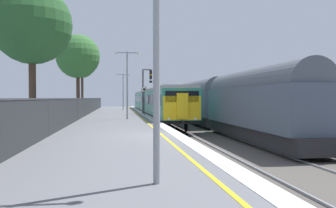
{
  "coord_description": "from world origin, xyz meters",
  "views": [
    {
      "loc": [
        -2.37,
        -16.33,
        1.73
      ],
      "look_at": [
        1.41,
        10.35,
        1.26
      ],
      "focal_mm": 37.95,
      "sensor_mm": 36.0,
      "label": 1
    }
  ],
  "objects": [
    {
      "name": "platform_back_fence",
      "position": [
        -5.45,
        0.0,
        0.9
      ],
      "size": [
        0.07,
        99.0,
        1.72
      ],
      "color": "#282B2D",
      "rests_on": "ground"
    },
    {
      "name": "speed_limit_sign",
      "position": [
        0.25,
        18.92,
        1.83
      ],
      "size": [
        0.59,
        0.08,
        2.89
      ],
      "color": "#59595B",
      "rests_on": "ground"
    },
    {
      "name": "background_tree_centre",
      "position": [
        -7.16,
        5.07,
        5.81
      ],
      "size": [
        4.56,
        4.56,
        8.23
      ],
      "color": "#473323",
      "rests_on": "ground"
    },
    {
      "name": "background_tree_left",
      "position": [
        -7.13,
        32.92,
        6.02
      ],
      "size": [
        3.42,
        3.42,
        7.88
      ],
      "color": "#473323",
      "rests_on": "ground"
    },
    {
      "name": "platform_lamp_near",
      "position": [
        -1.6,
        -9.25,
        3.16
      ],
      "size": [
        2.0,
        0.2,
        5.33
      ],
      "color": "#93999E",
      "rests_on": "ground"
    },
    {
      "name": "platform_lamp_far",
      "position": [
        -1.6,
        34.87,
        3.08
      ],
      "size": [
        2.0,
        0.2,
        5.17
      ],
      "color": "#93999E",
      "rests_on": "ground"
    },
    {
      "name": "platform_lamp_mid",
      "position": [
        -1.6,
        12.81,
        3.26
      ],
      "size": [
        2.0,
        0.2,
        5.51
      ],
      "color": "#93999E",
      "rests_on": "ground"
    },
    {
      "name": "freight_train_adjacent_track",
      "position": [
        6.1,
        12.05,
        1.46
      ],
      "size": [
        2.6,
        29.54,
        4.5
      ],
      "color": "#232326",
      "rests_on": "ground"
    },
    {
      "name": "ground",
      "position": [
        2.64,
        0.0,
        -0.61
      ],
      "size": [
        17.4,
        110.0,
        1.21
      ],
      "color": "slate"
    },
    {
      "name": "background_tree_right",
      "position": [
        -6.56,
        23.34,
        6.1
      ],
      "size": [
        4.75,
        4.75,
        8.63
      ],
      "color": "#473323",
      "rests_on": "ground"
    },
    {
      "name": "commuter_train_at_platform",
      "position": [
        2.1,
        28.23,
        1.27
      ],
      "size": [
        2.83,
        40.73,
        3.81
      ],
      "color": "#2D846B",
      "rests_on": "ground"
    },
    {
      "name": "signal_gantry",
      "position": [
        0.63,
        22.28,
        3.04
      ],
      "size": [
        1.1,
        0.24,
        4.86
      ],
      "color": "#47474C",
      "rests_on": "ground"
    }
  ]
}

